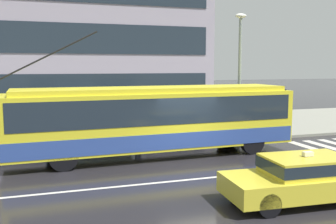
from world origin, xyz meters
TOP-DOWN VIEW (x-y plane):
  - ground_plane at (0.00, 0.00)m, footprint 160.00×160.00m
  - sidewalk_slab at (0.00, 9.01)m, footprint 80.00×10.00m
  - crosswalk_stripe_edge_near at (6.19, 1.00)m, footprint 0.44×4.40m
  - lane_centre_line at (0.00, -1.20)m, footprint 72.00×0.14m
  - trolleybus at (-0.99, 2.41)m, footprint 12.52×2.92m
  - taxi_oncoming_near at (1.40, -4.05)m, footprint 4.37×1.98m
  - bus_shelter at (-2.33, 6.24)m, footprint 3.98×1.82m
  - pedestrian_at_shelter at (-5.18, 6.83)m, footprint 1.60×1.60m
  - pedestrian_approaching_curb at (-1.15, 4.78)m, footprint 0.41×0.41m
  - street_lamp at (3.98, 4.44)m, footprint 0.60×0.32m

SIDE VIEW (x-z plane):
  - ground_plane at x=0.00m, z-range 0.00..0.00m
  - lane_centre_line at x=0.00m, z-range 0.00..0.01m
  - crosswalk_stripe_edge_near at x=6.19m, z-range 0.00..0.01m
  - sidewalk_slab at x=0.00m, z-range 0.00..0.14m
  - taxi_oncoming_near at x=1.40m, z-range 0.01..1.40m
  - pedestrian_approaching_curb at x=-1.15m, z-range 0.28..1.91m
  - trolleybus at x=-0.99m, z-range -0.93..4.09m
  - pedestrian_at_shelter at x=-5.18m, z-range 0.79..2.80m
  - bus_shelter at x=-2.33m, z-range 0.78..3.25m
  - street_lamp at x=3.98m, z-range 0.74..6.87m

